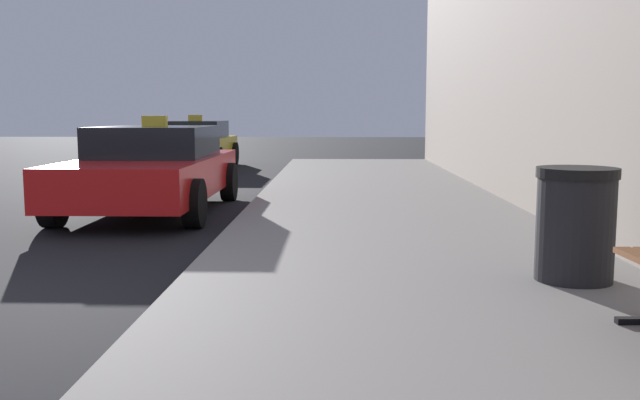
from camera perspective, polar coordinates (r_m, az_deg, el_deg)
sidewalk at (r=4.47m, az=10.87°, el=-11.01°), size 4.00×32.00×0.15m
trash_bin at (r=5.78m, az=20.26°, el=-1.86°), size 0.63×0.63×0.89m
car_red at (r=10.60m, az=-13.57°, el=2.53°), size 2.05×4.47×1.43m
car_yellow at (r=19.07m, az=-10.28°, el=4.55°), size 1.94×4.34×1.43m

